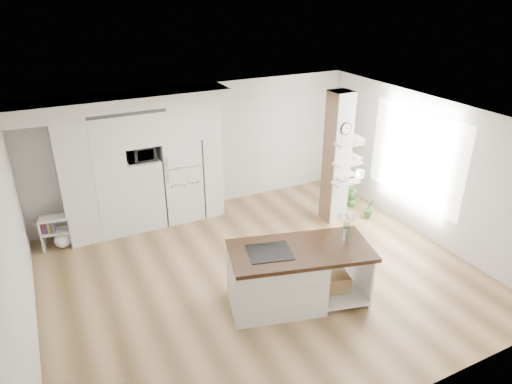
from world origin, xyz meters
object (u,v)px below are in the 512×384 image
(refrigerator, at_px, (180,179))
(bookshelf, at_px, (59,234))
(kitchen_island, at_px, (284,276))
(floor_plant_a, at_px, (369,208))

(refrigerator, height_order, bookshelf, refrigerator)
(kitchen_island, xyz_separation_m, floor_plant_a, (3.02, 1.68, -0.28))
(kitchen_island, bearing_deg, refrigerator, 112.76)
(refrigerator, distance_m, kitchen_island, 3.53)
(kitchen_island, height_order, floor_plant_a, kitchen_island)
(kitchen_island, relative_size, bookshelf, 3.61)
(refrigerator, xyz_separation_m, kitchen_island, (0.50, -3.47, -0.38))
(refrigerator, relative_size, kitchen_island, 0.76)
(floor_plant_a, bearing_deg, kitchen_island, -150.95)
(refrigerator, xyz_separation_m, floor_plant_a, (3.52, -1.80, -0.66))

